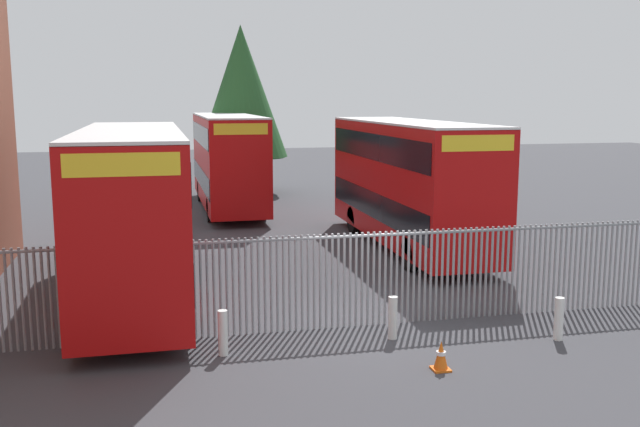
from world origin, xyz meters
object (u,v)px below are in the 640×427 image
object	(u,v)px
bollard_near_right	(559,319)
traffic_cone_by_gate	(441,356)
double_decker_bus_behind_fence_right	(228,158)
bollard_center_front	(393,318)
bollard_near_left	(223,333)
double_decker_bus_behind_fence_left	(408,179)
double_decker_bus_near_gate	(133,206)

from	to	relation	value
bollard_near_right	traffic_cone_by_gate	bearing A→B (deg)	-161.67
double_decker_bus_behind_fence_right	traffic_cone_by_gate	size ratio (longest dim) A/B	18.32
bollard_center_front	bollard_near_right	world-z (taller)	same
double_decker_bus_behind_fence_right	bollard_center_front	size ratio (longest dim) A/B	11.38
bollard_near_left	traffic_cone_by_gate	world-z (taller)	bollard_near_left
double_decker_bus_behind_fence_right	traffic_cone_by_gate	bearing A→B (deg)	-84.84
double_decker_bus_behind_fence_left	bollard_near_right	world-z (taller)	double_decker_bus_behind_fence_left
bollard_near_left	traffic_cone_by_gate	xyz separation A→B (m)	(4.03, -1.77, -0.19)
bollard_center_front	bollard_near_right	size ratio (longest dim) A/B	1.00
bollard_near_left	bollard_near_right	xyz separation A→B (m)	(7.20, -0.72, 0.00)
double_decker_bus_behind_fence_right	bollard_center_front	world-z (taller)	double_decker_bus_behind_fence_right
double_decker_bus_near_gate	double_decker_bus_behind_fence_right	bearing A→B (deg)	74.69
bollard_near_left	bollard_near_right	size ratio (longest dim) A/B	1.00
bollard_near_left	bollard_near_right	world-z (taller)	same
double_decker_bus_behind_fence_right	bollard_near_right	world-z (taller)	double_decker_bus_behind_fence_right
double_decker_bus_near_gate	traffic_cone_by_gate	world-z (taller)	double_decker_bus_near_gate
double_decker_bus_behind_fence_right	bollard_center_front	xyz separation A→B (m)	(1.59, -19.19, -1.95)
traffic_cone_by_gate	double_decker_bus_behind_fence_right	bearing A→B (deg)	95.16
double_decker_bus_near_gate	bollard_center_front	distance (m)	7.56
bollard_near_right	traffic_cone_by_gate	size ratio (longest dim) A/B	1.61
double_decker_bus_behind_fence_left	bollard_near_left	bearing A→B (deg)	-128.49
double_decker_bus_near_gate	traffic_cone_by_gate	size ratio (longest dim) A/B	18.32
bollard_center_front	traffic_cone_by_gate	size ratio (longest dim) A/B	1.61
double_decker_bus_behind_fence_left	traffic_cone_by_gate	world-z (taller)	double_decker_bus_behind_fence_left
bollard_near_left	bollard_center_front	world-z (taller)	same
bollard_center_front	bollard_near_right	bearing A→B (deg)	-14.39
double_decker_bus_near_gate	bollard_near_right	xyz separation A→B (m)	(9.03, -5.67, -1.95)
bollard_near_right	double_decker_bus_behind_fence_right	bearing A→B (deg)	104.19
traffic_cone_by_gate	bollard_near_left	bearing A→B (deg)	156.27
bollard_near_right	traffic_cone_by_gate	world-z (taller)	bollard_near_right
double_decker_bus_near_gate	double_decker_bus_behind_fence_left	world-z (taller)	same
double_decker_bus_behind_fence_right	double_decker_bus_near_gate	bearing A→B (deg)	-105.31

